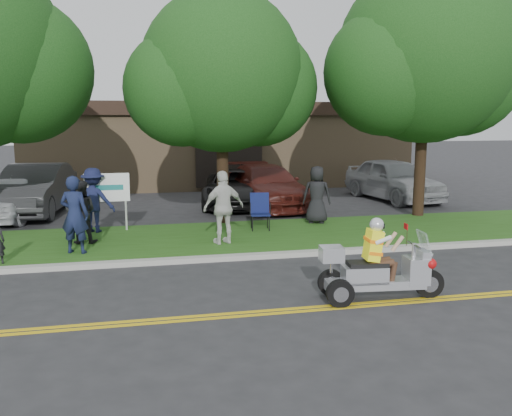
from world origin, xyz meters
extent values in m
plane|color=#28282B|center=(0.00, 0.00, 0.00)|extent=(120.00, 120.00, 0.00)
cube|color=gold|center=(0.00, -0.58, 0.01)|extent=(60.00, 0.10, 0.01)
cube|color=gold|center=(0.00, -0.42, 0.01)|extent=(60.00, 0.10, 0.01)
cube|color=#A8A89E|center=(0.00, 3.05, 0.06)|extent=(60.00, 0.25, 0.12)
cube|color=#264E15|center=(0.00, 5.20, 0.06)|extent=(60.00, 4.00, 0.10)
cube|color=#9E7F5B|center=(2.00, 19.00, 2.00)|extent=(18.00, 8.00, 4.00)
cube|color=black|center=(2.00, 14.95, 3.70)|extent=(18.00, 0.30, 0.60)
sphere|color=#154112|center=(-5.15, 7.30, 4.59)|extent=(4.05, 4.05, 4.05)
cylinder|color=#332114|center=(0.50, 7.20, 2.10)|extent=(0.36, 0.36, 4.20)
sphere|color=#154112|center=(0.50, 7.20, 4.65)|extent=(4.80, 4.80, 4.80)
sphere|color=#154112|center=(1.70, 7.50, 4.20)|extent=(3.60, 3.60, 3.60)
sphere|color=#154112|center=(-0.70, 7.00, 4.12)|extent=(3.36, 3.36, 3.36)
cylinder|color=#332114|center=(7.00, 7.00, 2.38)|extent=(0.36, 0.36, 4.76)
sphere|color=#154112|center=(7.00, 7.00, 5.27)|extent=(5.60, 5.60, 5.60)
sphere|color=#154112|center=(8.40, 7.30, 4.76)|extent=(4.20, 4.20, 4.20)
sphere|color=#154112|center=(5.60, 6.80, 4.68)|extent=(3.92, 3.92, 3.92)
cylinder|color=silver|center=(-3.40, 6.60, 0.55)|extent=(0.06, 0.06, 1.10)
cylinder|color=silver|center=(-2.40, 6.60, 0.55)|extent=(0.06, 0.06, 1.10)
cube|color=white|center=(-2.90, 6.60, 1.35)|extent=(1.25, 0.06, 0.80)
cylinder|color=black|center=(3.16, -0.37, 0.27)|extent=(0.54, 0.18, 0.53)
cylinder|color=black|center=(1.36, -0.51, 0.25)|extent=(0.51, 0.18, 0.50)
cylinder|color=black|center=(1.43, 0.13, 0.25)|extent=(0.51, 0.18, 0.50)
cube|color=silver|center=(2.19, -0.27, 0.30)|extent=(1.72, 0.58, 0.16)
cube|color=silver|center=(1.93, -0.25, 0.49)|extent=(0.84, 0.49, 0.31)
cube|color=black|center=(1.97, -0.25, 0.68)|extent=(0.75, 0.44, 0.09)
cube|color=silver|center=(2.90, -0.35, 0.53)|extent=(0.44, 0.47, 0.49)
cube|color=silver|center=(3.02, -0.36, 1.05)|extent=(0.21, 0.42, 0.43)
cube|color=silver|center=(1.31, -0.18, 0.89)|extent=(0.44, 0.41, 0.27)
sphere|color=#B20C0F|center=(3.09, -0.49, 0.69)|extent=(0.20, 0.20, 0.20)
cube|color=yellow|center=(2.07, -0.26, 1.03)|extent=(0.34, 0.39, 0.58)
sphere|color=silver|center=(2.12, -0.27, 1.40)|extent=(0.26, 0.26, 0.26)
cylinder|color=black|center=(-3.74, 4.98, 0.30)|extent=(0.03, 0.03, 0.39)
cylinder|color=black|center=(-3.31, 5.02, 0.30)|extent=(0.03, 0.03, 0.39)
cylinder|color=black|center=(-3.78, 5.37, 0.30)|extent=(0.03, 0.03, 0.39)
cylinder|color=black|center=(-3.35, 5.41, 0.30)|extent=(0.03, 0.03, 0.39)
cube|color=#0D173F|center=(-3.55, 5.19, 0.51)|extent=(0.53, 0.49, 0.04)
cube|color=#0D173F|center=(-3.56, 5.41, 0.78)|extent=(0.50, 0.19, 0.53)
cylinder|color=black|center=(1.10, 5.62, 0.32)|extent=(0.03, 0.03, 0.44)
cylinder|color=black|center=(1.57, 5.56, 0.32)|extent=(0.03, 0.03, 0.44)
cylinder|color=black|center=(1.16, 6.06, 0.32)|extent=(0.03, 0.03, 0.44)
cylinder|color=black|center=(1.63, 5.99, 0.32)|extent=(0.03, 0.03, 0.44)
cube|color=#0F1749|center=(1.36, 5.81, 0.55)|extent=(0.61, 0.57, 0.04)
cube|color=#0F1749|center=(1.40, 6.04, 0.85)|extent=(0.56, 0.24, 0.59)
imported|color=#161E3E|center=(-3.53, 4.11, 1.03)|extent=(0.78, 0.64, 1.86)
imported|color=black|center=(-3.49, 5.18, 0.92)|extent=(0.87, 0.72, 1.62)
imported|color=silver|center=(0.07, 4.34, 1.04)|extent=(1.18, 0.74, 1.87)
imported|color=#161B3F|center=(-3.27, 6.51, 1.01)|extent=(1.31, 0.98, 1.81)
imported|color=black|center=(3.28, 6.44, 0.98)|extent=(0.99, 0.79, 1.76)
imported|color=silver|center=(-6.03, 9.82, 0.73)|extent=(2.60, 4.55, 1.46)
imported|color=#303032|center=(-5.50, 10.57, 0.85)|extent=(2.29, 5.34, 1.71)
imported|color=black|center=(1.50, 10.78, 0.68)|extent=(3.12, 5.23, 1.36)
imported|color=#4C1711|center=(2.64, 10.38, 0.77)|extent=(2.79, 5.54, 1.54)
imported|color=#999A9F|center=(8.00, 10.85, 0.85)|extent=(2.67, 5.21, 1.70)
camera|label=1|loc=(-2.04, -9.10, 3.31)|focal=38.00mm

